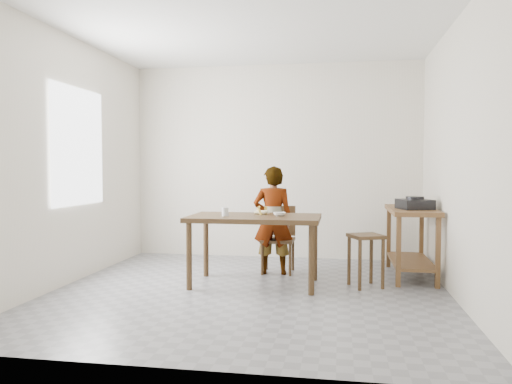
% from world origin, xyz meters
% --- Properties ---
extents(floor, '(4.00, 4.00, 0.04)m').
position_xyz_m(floor, '(0.00, 0.00, -0.02)').
color(floor, gray).
rests_on(floor, ground).
extents(ceiling, '(4.00, 4.00, 0.04)m').
position_xyz_m(ceiling, '(0.00, 0.00, 2.72)').
color(ceiling, white).
rests_on(ceiling, wall_back).
extents(wall_back, '(4.00, 0.04, 2.70)m').
position_xyz_m(wall_back, '(0.00, 2.02, 1.35)').
color(wall_back, silver).
rests_on(wall_back, ground).
extents(wall_front, '(4.00, 0.04, 2.70)m').
position_xyz_m(wall_front, '(0.00, -2.02, 1.35)').
color(wall_front, silver).
rests_on(wall_front, ground).
extents(wall_left, '(0.04, 4.00, 2.70)m').
position_xyz_m(wall_left, '(-2.02, 0.00, 1.35)').
color(wall_left, silver).
rests_on(wall_left, ground).
extents(wall_right, '(0.04, 4.00, 2.70)m').
position_xyz_m(wall_right, '(2.02, 0.00, 1.35)').
color(wall_right, silver).
rests_on(wall_right, ground).
extents(window_pane, '(0.02, 1.10, 1.30)m').
position_xyz_m(window_pane, '(-1.97, 0.20, 1.50)').
color(window_pane, white).
rests_on(window_pane, wall_left).
extents(dining_table, '(1.40, 0.80, 0.75)m').
position_xyz_m(dining_table, '(0.00, 0.30, 0.38)').
color(dining_table, '#3F2B17').
rests_on(dining_table, floor).
extents(prep_counter, '(0.50, 1.20, 0.80)m').
position_xyz_m(prep_counter, '(1.72, 1.00, 0.40)').
color(prep_counter, brown).
rests_on(prep_counter, floor).
extents(child, '(0.49, 0.34, 1.28)m').
position_xyz_m(child, '(0.12, 0.89, 0.64)').
color(child, white).
rests_on(child, floor).
extents(dining_chair, '(0.39, 0.39, 0.80)m').
position_xyz_m(dining_chair, '(0.17, 0.96, 0.40)').
color(dining_chair, '#3F2B17').
rests_on(dining_chair, floor).
extents(stool, '(0.42, 0.42, 0.56)m').
position_xyz_m(stool, '(1.18, 0.41, 0.28)').
color(stool, '#3F2B17').
rests_on(stool, floor).
extents(glass_tumbler, '(0.09, 0.09, 0.09)m').
position_xyz_m(glass_tumbler, '(-0.30, 0.22, 0.79)').
color(glass_tumbler, silver).
rests_on(glass_tumbler, dining_table).
extents(small_bowl, '(0.14, 0.14, 0.04)m').
position_xyz_m(small_bowl, '(0.27, 0.31, 0.77)').
color(small_bowl, silver).
rests_on(small_bowl, dining_table).
extents(banana, '(0.20, 0.17, 0.06)m').
position_xyz_m(banana, '(0.05, 0.46, 0.78)').
color(banana, gold).
rests_on(banana, dining_table).
extents(serving_bowl, '(0.29, 0.29, 0.06)m').
position_xyz_m(serving_bowl, '(1.73, 1.25, 0.83)').
color(serving_bowl, silver).
rests_on(serving_bowl, prep_counter).
extents(gas_burner, '(0.42, 0.42, 0.11)m').
position_xyz_m(gas_burner, '(1.73, 0.84, 0.86)').
color(gas_burner, black).
rests_on(gas_burner, prep_counter).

